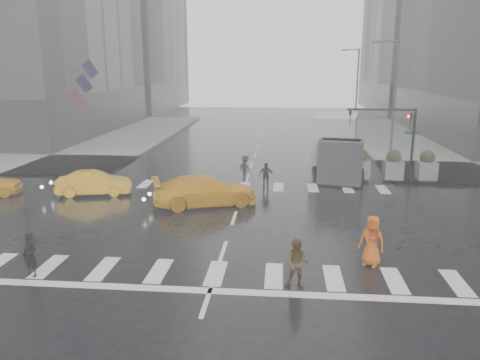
# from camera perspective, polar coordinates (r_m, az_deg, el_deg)

# --- Properties ---
(ground) EXTENTS (120.00, 120.00, 0.00)m
(ground) POSITION_cam_1_polar(r_m,az_deg,el_deg) (21.95, -0.73, -4.67)
(ground) COLOR black
(ground) RESTS_ON ground
(sidewalk_nw) EXTENTS (35.00, 35.00, 0.15)m
(sidewalk_nw) POSITION_cam_1_polar(r_m,az_deg,el_deg) (44.47, -24.04, 3.69)
(sidewalk_nw) COLOR slate
(sidewalk_nw) RESTS_ON ground
(building_ne_far) EXTENTS (26.05, 26.05, 36.00)m
(building_ne_far) POSITION_cam_1_polar(r_m,az_deg,el_deg) (81.79, 25.90, 19.02)
(building_ne_far) COLOR #A59E90
(building_ne_far) RESTS_ON ground
(road_markings) EXTENTS (18.00, 48.00, 0.01)m
(road_markings) POSITION_cam_1_polar(r_m,az_deg,el_deg) (21.95, -0.73, -4.66)
(road_markings) COLOR silver
(road_markings) RESTS_ON ground
(traffic_signal_pole) EXTENTS (4.45, 0.42, 4.50)m
(traffic_signal_pole) POSITION_cam_1_polar(r_m,az_deg,el_deg) (29.74, 18.58, 5.86)
(traffic_signal_pole) COLOR black
(traffic_signal_pole) RESTS_ON ground
(street_lamp_near) EXTENTS (2.15, 0.22, 9.00)m
(street_lamp_near) POSITION_cam_1_polar(r_m,az_deg,el_deg) (39.71, 18.20, 10.22)
(street_lamp_near) COLOR #59595B
(street_lamp_near) RESTS_ON ground
(street_lamp_far) EXTENTS (2.15, 0.22, 9.00)m
(street_lamp_far) POSITION_cam_1_polar(r_m,az_deg,el_deg) (59.38, 13.98, 11.45)
(street_lamp_far) COLOR #59595B
(street_lamp_far) RESTS_ON ground
(planter_west) EXTENTS (1.10, 1.10, 1.80)m
(planter_west) POSITION_cam_1_polar(r_m,az_deg,el_deg) (29.90, 14.43, 1.83)
(planter_west) COLOR slate
(planter_west) RESTS_ON ground
(planter_mid) EXTENTS (1.10, 1.10, 1.80)m
(planter_mid) POSITION_cam_1_polar(r_m,az_deg,el_deg) (30.29, 18.17, 1.73)
(planter_mid) COLOR slate
(planter_mid) RESTS_ON ground
(planter_east) EXTENTS (1.10, 1.10, 1.80)m
(planter_east) POSITION_cam_1_polar(r_m,az_deg,el_deg) (30.80, 21.80, 1.62)
(planter_east) COLOR slate
(planter_east) RESTS_ON ground
(flag_cluster) EXTENTS (2.87, 3.06, 4.69)m
(flag_cluster) POSITION_cam_1_polar(r_m,az_deg,el_deg) (42.87, -18.86, 11.31)
(flag_cluster) COLOR #59595B
(flag_cluster) RESTS_ON ground
(pedestrian_black) EXTENTS (1.22, 1.23, 2.43)m
(pedestrian_black) POSITION_cam_1_polar(r_m,az_deg,el_deg) (17.07, -24.52, -5.58)
(pedestrian_black) COLOR black
(pedestrian_black) RESTS_ON ground
(pedestrian_brown) EXTENTS (0.87, 0.72, 1.63)m
(pedestrian_brown) POSITION_cam_1_polar(r_m,az_deg,el_deg) (15.20, 7.01, -10.10)
(pedestrian_brown) COLOR #463419
(pedestrian_brown) RESTS_ON ground
(pedestrian_orange) EXTENTS (1.06, 0.93, 1.84)m
(pedestrian_orange) POSITION_cam_1_polar(r_m,az_deg,el_deg) (17.32, 15.77, -7.12)
(pedestrian_orange) COLOR #CF590E
(pedestrian_orange) RESTS_ON ground
(pedestrian_far_a) EXTENTS (0.91, 0.58, 1.52)m
(pedestrian_far_a) POSITION_cam_1_polar(r_m,az_deg,el_deg) (27.11, 3.20, 0.56)
(pedestrian_far_a) COLOR black
(pedestrian_far_a) RESTS_ON ground
(pedestrian_far_b) EXTENTS (1.11, 1.05, 1.53)m
(pedestrian_far_b) POSITION_cam_1_polar(r_m,az_deg,el_deg) (29.13, 0.62, 1.52)
(pedestrian_far_b) COLOR black
(pedestrian_far_b) RESTS_ON ground
(taxi_mid) EXTENTS (4.18, 2.24, 1.31)m
(taxi_mid) POSITION_cam_1_polar(r_m,az_deg,el_deg) (26.94, -17.38, -0.37)
(taxi_mid) COLOR #F6A80C
(taxi_mid) RESTS_ON ground
(taxi_rear) EXTENTS (5.10, 3.58, 1.53)m
(taxi_rear) POSITION_cam_1_polar(r_m,az_deg,el_deg) (23.85, -4.28, -1.29)
(taxi_rear) COLOR #F6A80C
(taxi_rear) RESTS_ON ground
(box_truck) EXTENTS (2.68, 7.14, 3.79)m
(box_truck) POSITION_cam_1_polar(r_m,az_deg,el_deg) (31.07, 11.68, 4.37)
(box_truck) COLOR #BEBDBF
(box_truck) RESTS_ON ground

